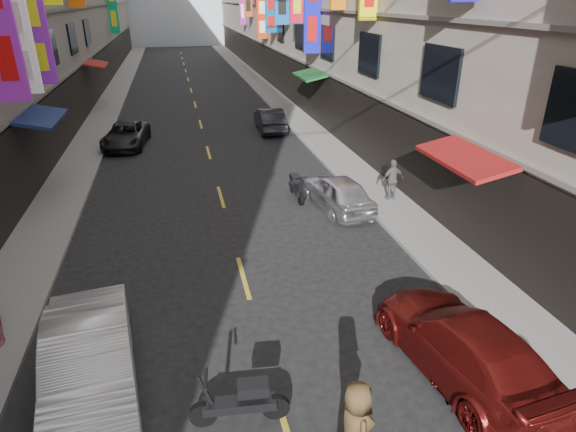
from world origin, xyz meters
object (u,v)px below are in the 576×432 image
car_right_near (464,345)px  pedestrian_rfar (393,180)px  scooter_far_right (296,187)px  pedestrian_crossing (355,427)px  car_left_mid (90,365)px  car_right_far (270,119)px  scooter_crossing (241,402)px  car_left_far (126,135)px  car_right_mid (337,192)px

car_right_near → pedestrian_rfar: 9.03m
scooter_far_right → pedestrian_crossing: 11.59m
scooter_far_right → car_right_near: bearing=95.6°
car_left_mid → pedestrian_crossing: bearing=-38.4°
car_right_far → pedestrian_rfar: pedestrian_rfar is taller
scooter_far_right → car_right_near: size_ratio=0.39×
car_left_mid → pedestrian_crossing: (4.31, -2.59, 0.12)m
scooter_crossing → car_right_far: bearing=-6.9°
car_left_mid → car_left_far: 17.68m
car_left_mid → pedestrian_crossing: 5.03m
car_right_near → pedestrian_rfar: pedestrian_rfar is taller
scooter_far_right → pedestrian_crossing: (-1.90, -11.42, 0.41)m
car_left_mid → scooter_crossing: bearing=-32.8°
scooter_far_right → car_left_far: size_ratio=0.43×
car_right_near → pedestrian_crossing: 3.29m
car_left_far → car_left_mid: bearing=-81.1°
scooter_far_right → car_right_near: 9.92m
car_right_near → car_right_far: car_right_near is taller
car_right_near → pedestrian_crossing: bearing=21.4°
scooter_crossing → scooter_far_right: size_ratio=1.00×
car_right_near → car_right_mid: bearing=-98.2°
car_right_mid → scooter_crossing: bearing=54.2°
car_left_far → pedestrian_rfar: size_ratio=2.72×
car_left_mid → pedestrian_crossing: size_ratio=2.61×
car_right_near → car_left_mid: bearing=-15.1°
car_left_mid → pedestrian_rfar: bearing=31.3°
pedestrian_rfar → car_right_mid: bearing=-4.3°
pedestrian_rfar → pedestrian_crossing: (-5.26, -10.26, -0.04)m
scooter_far_right → car_left_far: 11.16m
pedestrian_crossing → pedestrian_rfar: bearing=-28.4°
car_right_mid → pedestrian_rfar: (2.17, 0.12, 0.25)m
pedestrian_rfar → pedestrian_crossing: pedestrian_crossing is taller
scooter_far_right → car_left_mid: 10.79m
car_left_far → car_right_mid: bearing=-44.7°
car_right_near → car_left_far: bearing=-74.2°
scooter_far_right → car_left_far: car_left_far is taller
pedestrian_crossing → car_right_far: bearing=-8.8°
car_left_mid → car_left_far: bearing=84.6°
scooter_crossing → car_left_far: (-3.27, 18.94, 0.14)m
pedestrian_crossing → car_left_far: bearing=12.4°
car_left_far → pedestrian_crossing: 20.85m
car_right_far → pedestrian_crossing: size_ratio=2.30×
car_right_far → car_left_far: bearing=12.7°
car_left_mid → car_right_far: size_ratio=1.14×
car_right_near → car_right_mid: 8.59m
car_right_mid → car_left_mid: bearing=38.0°
scooter_far_right → pedestrian_rfar: bearing=160.8°
scooter_crossing → car_right_far: (4.54, 20.43, 0.20)m
scooter_crossing → car_left_far: car_left_far is taller
scooter_crossing → pedestrian_crossing: size_ratio=1.06×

